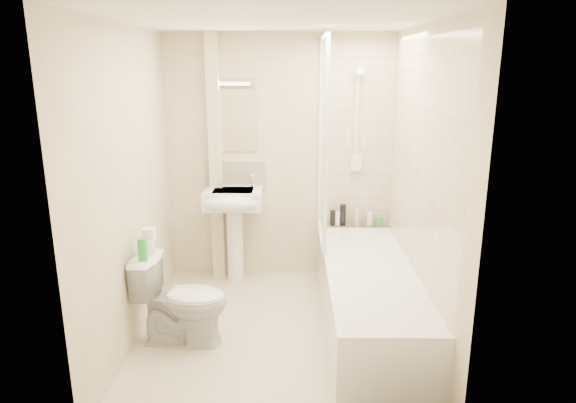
{
  "coord_description": "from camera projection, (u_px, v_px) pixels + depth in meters",
  "views": [
    {
      "loc": [
        0.14,
        -3.73,
        2.12
      ],
      "look_at": [
        0.1,
        0.2,
        1.05
      ],
      "focal_mm": 32.0,
      "sensor_mm": 36.0,
      "label": 1
    }
  ],
  "objects": [
    {
      "name": "floor",
      "position": [
        276.0,
        333.0,
        4.16
      ],
      "size": [
        2.5,
        2.5,
        0.0
      ],
      "primitive_type": "plane",
      "color": "beige",
      "rests_on": "ground"
    },
    {
      "name": "wall_back",
      "position": [
        279.0,
        159.0,
        5.05
      ],
      "size": [
        2.2,
        0.02,
        2.4
      ],
      "primitive_type": "cube",
      "color": "beige",
      "rests_on": "ground"
    },
    {
      "name": "wall_left",
      "position": [
        129.0,
        189.0,
        3.86
      ],
      "size": [
        0.02,
        2.5,
        2.4
      ],
      "primitive_type": "cube",
      "color": "beige",
      "rests_on": "ground"
    },
    {
      "name": "wall_right",
      "position": [
        422.0,
        190.0,
        3.83
      ],
      "size": [
        0.02,
        2.5,
        2.4
      ],
      "primitive_type": "cube",
      "color": "beige",
      "rests_on": "ground"
    },
    {
      "name": "ceiling",
      "position": [
        274.0,
        21.0,
        3.53
      ],
      "size": [
        2.2,
        2.5,
        0.02
      ],
      "primitive_type": "cube",
      "color": "white",
      "rests_on": "wall_back"
    },
    {
      "name": "tile_back",
      "position": [
        357.0,
        137.0,
        4.97
      ],
      "size": [
        0.7,
        0.01,
        1.75
      ],
      "primitive_type": "cube",
      "color": "beige",
      "rests_on": "wall_back"
    },
    {
      "name": "tile_right",
      "position": [
        421.0,
        160.0,
        3.81
      ],
      "size": [
        0.01,
        2.1,
        1.75
      ],
      "primitive_type": "cube",
      "color": "beige",
      "rests_on": "wall_right"
    },
    {
      "name": "pipe_boxing",
      "position": [
        216.0,
        160.0,
        5.0
      ],
      "size": [
        0.12,
        0.12,
        2.4
      ],
      "primitive_type": "cube",
      "color": "beige",
      "rests_on": "ground"
    },
    {
      "name": "splashback",
      "position": [
        235.0,
        176.0,
        5.09
      ],
      "size": [
        0.6,
        0.02,
        0.3
      ],
      "primitive_type": "cube",
      "color": "beige",
      "rests_on": "wall_back"
    },
    {
      "name": "mirror",
      "position": [
        234.0,
        121.0,
        4.95
      ],
      "size": [
        0.46,
        0.01,
        0.6
      ],
      "primitive_type": "cube",
      "color": "white",
      "rests_on": "wall_back"
    },
    {
      "name": "strip_light",
      "position": [
        232.0,
        81.0,
        4.83
      ],
      "size": [
        0.42,
        0.07,
        0.07
      ],
      "primitive_type": "cube",
      "color": "silver",
      "rests_on": "wall_back"
    },
    {
      "name": "bathtub",
      "position": [
        369.0,
        299.0,
        4.11
      ],
      "size": [
        0.7,
        2.1,
        0.55
      ],
      "color": "white",
      "rests_on": "ground"
    },
    {
      "name": "shower_screen",
      "position": [
        323.0,
        141.0,
        4.55
      ],
      "size": [
        0.04,
        0.92,
        1.8
      ],
      "color": "white",
      "rests_on": "bathtub"
    },
    {
      "name": "shower_fixture",
      "position": [
        357.0,
        125.0,
        4.9
      ],
      "size": [
        0.1,
        0.16,
        0.99
      ],
      "color": "white",
      "rests_on": "wall_back"
    },
    {
      "name": "pedestal_sink",
      "position": [
        233.0,
        210.0,
        4.95
      ],
      "size": [
        0.55,
        0.5,
        1.07
      ],
      "color": "white",
      "rests_on": "ground"
    },
    {
      "name": "bottle_black_a",
      "position": [
        333.0,
        218.0,
        5.11
      ],
      "size": [
        0.05,
        0.05,
        0.15
      ],
      "primitive_type": "cylinder",
      "color": "black",
      "rests_on": "bathtub"
    },
    {
      "name": "bottle_white_a",
      "position": [
        337.0,
        218.0,
        5.11
      ],
      "size": [
        0.05,
        0.05,
        0.14
      ],
      "primitive_type": "cylinder",
      "color": "white",
      "rests_on": "bathtub"
    },
    {
      "name": "bottle_black_b",
      "position": [
        343.0,
        215.0,
        5.1
      ],
      "size": [
        0.06,
        0.06,
        0.21
      ],
      "primitive_type": "cylinder",
      "color": "black",
      "rests_on": "bathtub"
    },
    {
      "name": "bottle_cream",
      "position": [
        357.0,
        217.0,
        5.1
      ],
      "size": [
        0.05,
        0.05,
        0.17
      ],
      "primitive_type": "cylinder",
      "color": "beige",
      "rests_on": "bathtub"
    },
    {
      "name": "bottle_white_b",
      "position": [
        370.0,
        219.0,
        5.11
      ],
      "size": [
        0.06,
        0.06,
        0.13
      ],
      "primitive_type": "cylinder",
      "color": "white",
      "rests_on": "bathtub"
    },
    {
      "name": "bottle_green",
      "position": [
        379.0,
        221.0,
        5.11
      ],
      "size": [
        0.06,
        0.06,
        0.09
      ],
      "primitive_type": "cylinder",
      "color": "green",
      "rests_on": "bathtub"
    },
    {
      "name": "toilet",
      "position": [
        182.0,
        299.0,
        3.96
      ],
      "size": [
        0.52,
        0.76,
        0.71
      ],
      "primitive_type": "imported",
      "rotation": [
        0.0,
        0.0,
        1.48
      ],
      "color": "white",
      "rests_on": "ground"
    },
    {
      "name": "toilet_roll_lower",
      "position": [
        147.0,
        247.0,
        3.91
      ],
      "size": [
        0.12,
        0.12,
        0.11
      ],
      "primitive_type": "cylinder",
      "color": "white",
      "rests_on": "toilet"
    },
    {
      "name": "toilet_roll_upper",
      "position": [
        149.0,
        234.0,
        3.9
      ],
      "size": [
        0.11,
        0.11,
        0.09
      ],
      "primitive_type": "cylinder",
      "color": "white",
      "rests_on": "toilet_roll_lower"
    },
    {
      "name": "green_bottle",
      "position": [
        142.0,
        249.0,
        3.77
      ],
      "size": [
        0.07,
        0.07,
        0.17
      ],
      "primitive_type": "cylinder",
      "color": "green",
      "rests_on": "toilet"
    }
  ]
}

